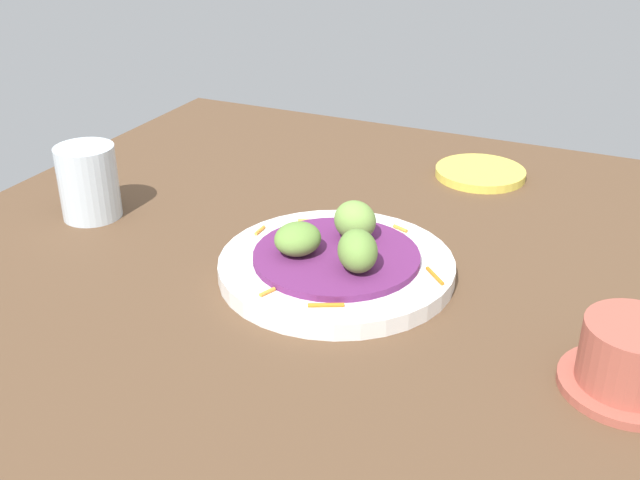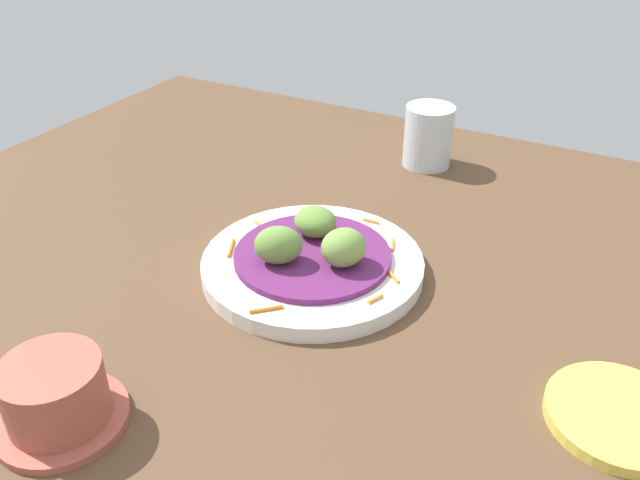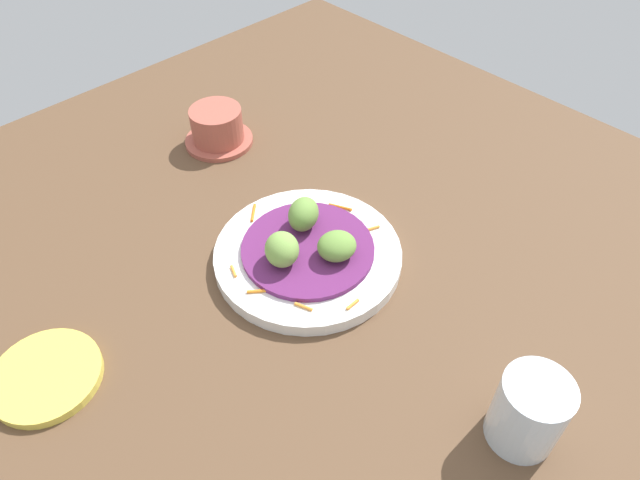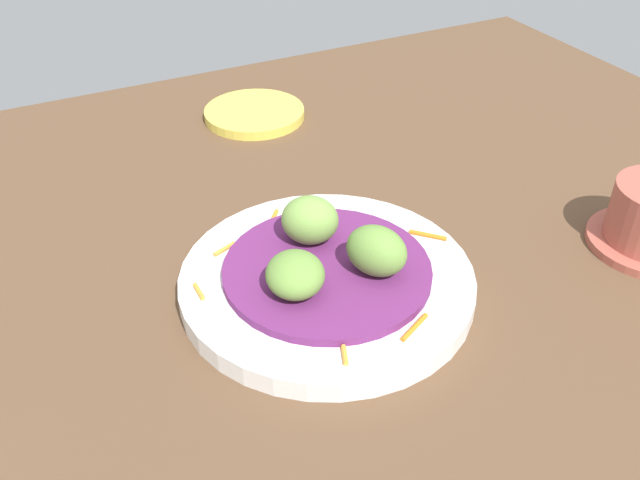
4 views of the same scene
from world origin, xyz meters
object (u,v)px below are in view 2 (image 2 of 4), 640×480
terracotta_bowl (56,397)px  water_glass (428,136)px  guac_scoop_center (315,222)px  guac_scoop_right (278,245)px  main_plate (313,265)px  guac_scoop_left (343,247)px  side_plate_small (619,416)px

terracotta_bowl → water_glass: bearing=172.1°
guac_scoop_center → guac_scoop_right: (7.04, -0.69, 0.45)cm
main_plate → terracotta_bowl: 30.98cm
main_plate → guac_scoop_center: (-3.72, -1.69, 3.37)cm
guac_scoop_left → water_glass: bearing=-174.9°
guac_scoop_left → guac_scoop_center: guac_scoop_left is taller
guac_scoop_right → water_glass: 37.03cm
guac_scoop_left → guac_scoop_right: size_ratio=0.95×
guac_scoop_right → guac_scoop_left: bearing=114.4°
guac_scoop_left → guac_scoop_right: same height
terracotta_bowl → main_plate: bearing=165.6°
guac_scoop_left → side_plate_small: guac_scoop_left is taller
main_plate → side_plate_small: bearing=78.0°
guac_scoop_center → terracotta_bowl: terracotta_bowl is taller
guac_scoop_left → guac_scoop_center: bearing=-125.6°
main_plate → water_glass: water_glass is taller
guac_scoop_right → water_glass: water_glass is taller
guac_scoop_right → terracotta_bowl: guac_scoop_right is taller
guac_scoop_right → side_plate_small: size_ratio=0.42×
guac_scoop_left → main_plate: bearing=-95.6°
guac_scoop_center → guac_scoop_right: guac_scoop_right is taller
main_plate → guac_scoop_center: guac_scoop_center is taller
main_plate → guac_scoop_left: 5.60cm
main_plate → terracotta_bowl: terracotta_bowl is taller
guac_scoop_left → guac_scoop_center: (-4.12, -5.75, -0.46)cm
side_plate_small → guac_scoop_center: bearing=-107.1°
main_plate → terracotta_bowl: bearing=-14.4°
guac_scoop_left → terracotta_bowl: size_ratio=0.45×
guac_scoop_right → side_plate_small: bearing=83.9°
water_glass → guac_scoop_left: bearing=5.1°
side_plate_small → guac_scoop_right: bearing=-96.1°
main_plate → side_plate_small: 34.60cm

